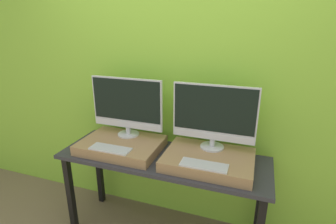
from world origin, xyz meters
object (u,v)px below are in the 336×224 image
Objects in this scene: monitor_left at (127,105)px; keyboard_left at (110,149)px; keyboard_right at (204,165)px; monitor_right at (214,115)px.

monitor_left is 0.40m from keyboard_left.
monitor_left is 1.95× the size of keyboard_left.
monitor_left is at bearing 90.00° from keyboard_left.
keyboard_left is (-0.00, -0.30, -0.27)m from monitor_left.
keyboard_right is (0.74, 0.00, 0.00)m from keyboard_left.
keyboard_left is 0.51× the size of monitor_right.
monitor_right is (0.74, 0.00, 0.00)m from monitor_left.
keyboard_right is at bearing 0.00° from keyboard_left.
monitor_left is 0.74m from monitor_right.
monitor_left and monitor_right have the same top height.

